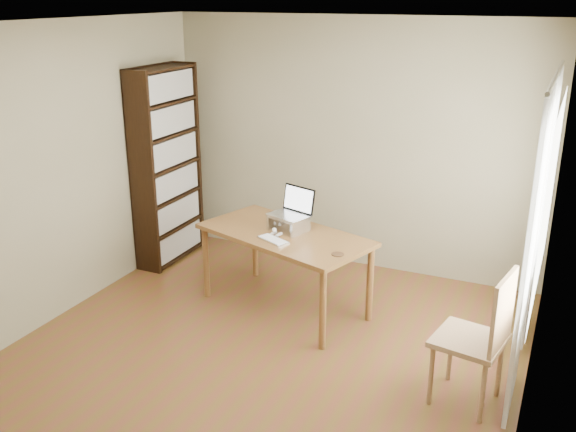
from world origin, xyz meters
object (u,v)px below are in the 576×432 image
Objects in this scene: cat at (288,223)px; chair at (482,333)px; keyboard at (273,240)px; laptop at (291,208)px; desk at (285,242)px; bookshelf at (167,166)px.

chair reaches higher than cat.
cat is (-0.00, 0.33, 0.05)m from keyboard.
laptop is 0.40× the size of chair.
cat reaches higher than desk.
bookshelf is 1.73m from cat.
chair is at bearing -4.69° from desk.
laptop is 2.11m from chair.
keyboard is 0.31× the size of chair.
bookshelf is at bearing 175.52° from cat.
keyboard is (-0.01, -0.36, -0.19)m from laptop.
desk is 4.20× the size of laptop.
desk is (1.66, -0.59, -0.38)m from bookshelf.
chair is (1.87, -0.77, -0.10)m from desk.
laptop is at bearing 163.93° from chair.
laptop is at bearing -14.98° from bookshelf.
bookshelf reaches higher than chair.
cat is at bearing 115.10° from keyboard.
keyboard is (-0.01, -0.22, 0.09)m from desk.
desk is at bearing -19.48° from bookshelf.
laptop is (1.66, -0.44, -0.11)m from bookshelf.
chair is (1.87, -0.92, -0.38)m from laptop.
bookshelf is at bearing 178.33° from desk.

